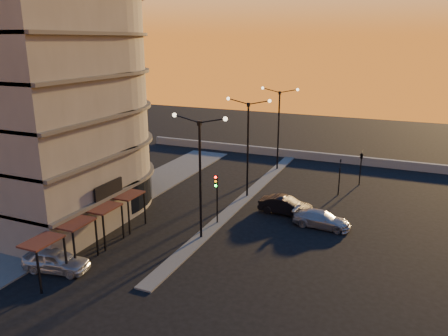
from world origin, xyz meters
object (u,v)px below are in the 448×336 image
Objects in this scene: streetlamp_mid at (248,140)px; car_sedan at (286,206)px; traffic_light_main at (216,191)px; car_wagon at (322,219)px; car_hatchback at (56,260)px.

streetlamp_mid is 7.18m from car_sedan.
streetlamp_mid is at bearing 90.00° from traffic_light_main.
traffic_light_main reaches higher than car_wagon.
car_wagon is at bearing -28.01° from streetlamp_mid.
car_hatchback is 0.94× the size of car_sedan.
car_sedan is at bearing 68.61° from car_wagon.
car_wagon is (14.50, 13.89, -0.07)m from car_hatchback.
car_hatchback is at bearing 146.61° from car_sedan.
streetlamp_mid is 19.88m from car_hatchback.
car_hatchback is (-6.50, -18.15, -4.85)m from streetlamp_mid.
car_wagon is (3.43, -1.55, -0.09)m from car_sedan.
car_sedan is (4.57, -2.70, -4.83)m from streetlamp_mid.
traffic_light_main is at bearing -41.12° from car_hatchback.
streetlamp_mid is at bearing 64.97° from car_wagon.
car_hatchback is 19.01m from car_sedan.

